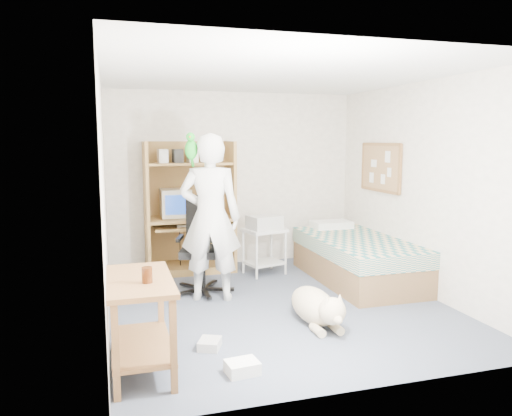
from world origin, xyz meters
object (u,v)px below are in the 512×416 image
(side_desk, at_px, (140,310))
(printer_cart, at_px, (264,244))
(computer_hutch, at_px, (189,212))
(office_chair, at_px, (203,258))
(dog, at_px, (316,306))
(person, at_px, (210,218))
(bed, at_px, (357,259))

(side_desk, xyz_separation_m, printer_cart, (1.79, 2.46, -0.08))
(computer_hutch, distance_m, printer_cart, 1.13)
(office_chair, bearing_deg, printer_cart, 47.28)
(computer_hutch, bearing_deg, dog, -70.10)
(person, height_order, printer_cart, person)
(dog, bearing_deg, computer_hutch, 108.87)
(person, relative_size, dog, 1.68)
(dog, xyz_separation_m, printer_cart, (0.07, 1.94, 0.23))
(printer_cart, bearing_deg, office_chair, -164.91)
(side_desk, bearing_deg, printer_cart, 53.89)
(bed, height_order, office_chair, office_chair)
(side_desk, distance_m, dog, 1.83)
(dog, bearing_deg, printer_cart, 86.94)
(bed, height_order, person, person)
(bed, relative_size, office_chair, 1.77)
(computer_hutch, height_order, bed, computer_hutch)
(side_desk, bearing_deg, person, 61.16)
(side_desk, xyz_separation_m, person, (0.88, 1.60, 0.45))
(side_desk, distance_m, printer_cart, 3.04)
(computer_hutch, relative_size, bed, 0.89)
(side_desk, bearing_deg, office_chair, 66.01)
(office_chair, bearing_deg, dog, -40.69)
(computer_hutch, relative_size, side_desk, 1.80)
(person, distance_m, printer_cart, 1.36)
(bed, distance_m, office_chair, 2.00)
(bed, distance_m, person, 2.08)
(office_chair, relative_size, person, 0.60)
(computer_hutch, xyz_separation_m, side_desk, (-0.85, -2.94, -0.33))
(dog, bearing_deg, bed, 48.01)
(dog, height_order, printer_cart, printer_cart)
(side_desk, xyz_separation_m, dog, (1.73, 0.52, -0.31))
(side_desk, relative_size, person, 0.53)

